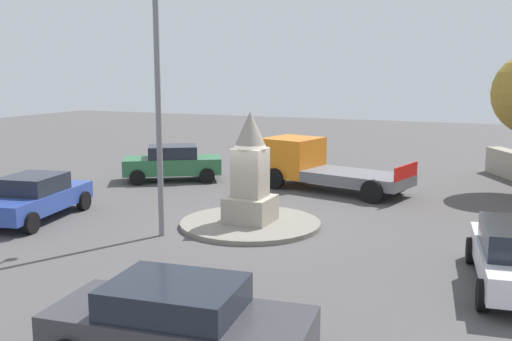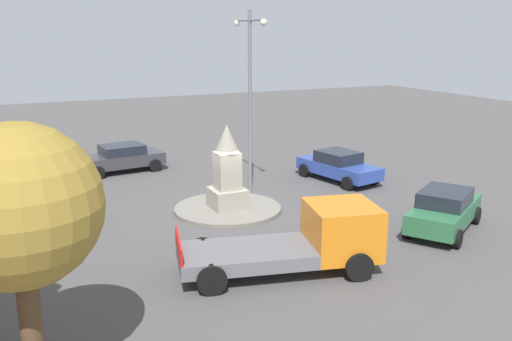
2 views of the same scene
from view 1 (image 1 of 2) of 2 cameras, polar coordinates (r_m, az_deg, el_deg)
ground_plane at (r=17.83m, az=-0.56°, el=-5.44°), size 80.00×80.00×0.00m
traffic_island at (r=17.81m, az=-0.56°, el=-5.22°), size 4.28×4.28×0.15m
monument at (r=17.48m, az=-0.56°, el=-0.32°), size 1.34×1.34×3.35m
streetlamp at (r=16.39m, az=-9.64°, el=9.79°), size 2.90×0.28×7.85m
car_blue_parked_right at (r=19.71m, az=-20.87°, el=-2.43°), size 4.53×2.55×1.43m
car_dark_grey_far_side at (r=9.62m, az=-7.59°, el=-14.49°), size 2.36×4.36×1.39m
car_green_parked_left at (r=25.23m, az=-8.19°, el=0.79°), size 3.60×4.38×1.52m
truck_orange_passing at (r=23.36m, az=5.90°, el=0.54°), size 3.46×6.23×1.97m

